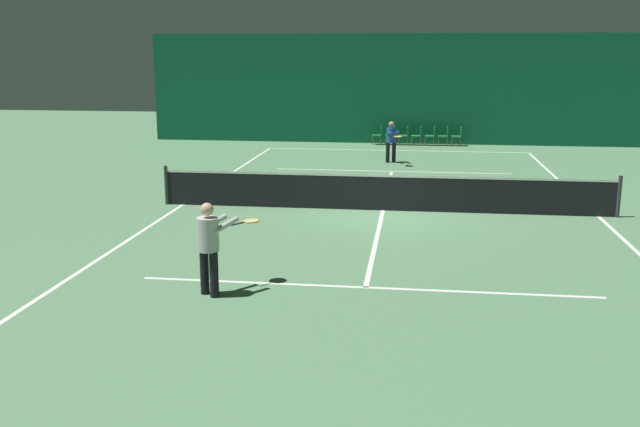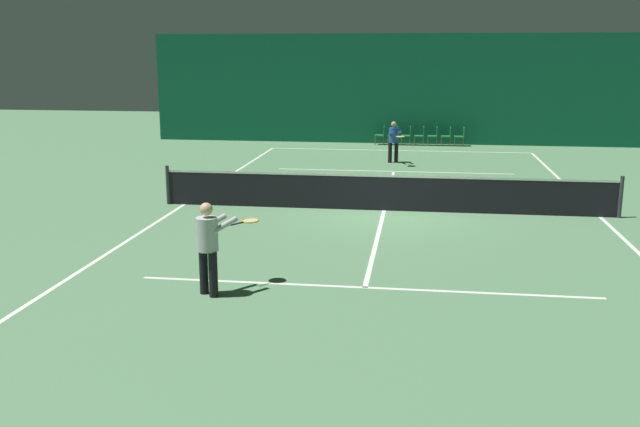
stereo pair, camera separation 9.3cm
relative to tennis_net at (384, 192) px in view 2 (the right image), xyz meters
name	(u,v)px [view 2 (the right image)]	position (x,y,z in m)	size (l,w,h in m)	color
ground_plane	(384,210)	(0.00, 0.00, -0.51)	(60.00, 60.00, 0.00)	#56845B
backdrop_curtain	(402,89)	(0.00, 14.35, 1.95)	(23.00, 0.12, 4.92)	#0F5138
court_line_baseline_far	(399,150)	(0.00, 11.90, -0.51)	(11.00, 0.10, 0.00)	white
court_line_service_far	(394,171)	(0.00, 6.40, -0.51)	(8.25, 0.10, 0.00)	white
court_line_service_near	(365,287)	(0.00, -6.40, -0.51)	(8.25, 0.10, 0.00)	white
court_line_sideline_left	(184,204)	(-5.50, 0.00, -0.51)	(0.10, 23.80, 0.00)	white
court_line_sideline_right	(600,217)	(5.50, 0.00, -0.51)	(0.10, 23.80, 0.00)	white
court_line_centre	(384,210)	(0.00, 0.00, -0.51)	(0.10, 12.80, 0.00)	white
tennis_net	(384,192)	(0.00, 0.00, 0.00)	(12.00, 0.10, 1.07)	black
player_near	(209,241)	(-2.61, -7.14, 0.44)	(1.04, 1.30, 1.63)	black
player_far	(394,139)	(-0.10, 8.43, 0.40)	(0.70, 1.34, 1.56)	black
courtside_chair_0	(381,134)	(-0.87, 13.80, -0.03)	(0.44, 0.44, 0.84)	brown
courtside_chair_1	(394,134)	(-0.28, 13.80, -0.03)	(0.44, 0.44, 0.84)	brown
courtside_chair_2	(408,134)	(0.31, 13.80, -0.03)	(0.44, 0.44, 0.84)	brown
courtside_chair_3	(421,135)	(0.90, 13.80, -0.03)	(0.44, 0.44, 0.84)	brown
courtside_chair_4	(434,135)	(1.49, 13.80, -0.03)	(0.44, 0.44, 0.84)	brown
courtside_chair_5	(447,135)	(2.08, 13.80, -0.03)	(0.44, 0.44, 0.84)	brown
courtside_chair_6	(461,135)	(2.67, 13.80, -0.03)	(0.44, 0.44, 0.84)	brown
tennis_ball	(202,277)	(-3.02, -6.33, -0.48)	(0.07, 0.07, 0.07)	#D1DB33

